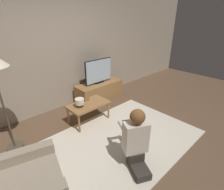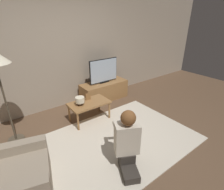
{
  "view_description": "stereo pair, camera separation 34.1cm",
  "coord_description": "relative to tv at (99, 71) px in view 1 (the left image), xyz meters",
  "views": [
    {
      "loc": [
        -1.73,
        -1.73,
        2.07
      ],
      "look_at": [
        0.39,
        0.53,
        0.64
      ],
      "focal_mm": 28.0,
      "sensor_mm": 36.0,
      "label": 1
    },
    {
      "loc": [
        -1.47,
        -1.95,
        2.07
      ],
      "look_at": [
        0.39,
        0.53,
        0.64
      ],
      "focal_mm": 28.0,
      "sensor_mm": 36.0,
      "label": 2
    }
  ],
  "objects": [
    {
      "name": "tv",
      "position": [
        0.0,
        0.0,
        0.0
      ],
      "size": [
        0.8,
        0.08,
        0.61
      ],
      "color": "black",
      "rests_on": "tv_stand"
    },
    {
      "name": "coffee_table",
      "position": [
        -0.84,
        -0.68,
        -0.41
      ],
      "size": [
        0.82,
        0.48,
        0.42
      ],
      "color": "olive",
      "rests_on": "ground_plane"
    },
    {
      "name": "armchair",
      "position": [
        -2.48,
        -1.63,
        -0.5
      ],
      "size": [
        1.01,
        1.03,
        0.92
      ],
      "rotation": [
        0.0,
        0.0,
        1.31
      ],
      "color": "gray",
      "rests_on": "ground_plane"
    },
    {
      "name": "table_lamp",
      "position": [
        -1.03,
        -0.67,
        -0.25
      ],
      "size": [
        0.18,
        0.18,
        0.17
      ],
      "color": "#4C3823",
      "rests_on": "coffee_table"
    },
    {
      "name": "tv_stand",
      "position": [
        0.0,
        -0.0,
        -0.55
      ],
      "size": [
        1.23,
        0.49,
        0.47
      ],
      "color": "olive",
      "rests_on": "ground_plane"
    },
    {
      "name": "person_kneeling",
      "position": [
        -1.05,
        -2.1,
        -0.29
      ],
      "size": [
        0.56,
        0.79,
        0.93
      ],
      "rotation": [
        0.0,
        0.0,
        2.68
      ],
      "color": "#332D28",
      "rests_on": "rug"
    },
    {
      "name": "ground_plane",
      "position": [
        -0.91,
        -1.57,
        -0.78
      ],
      "size": [
        10.0,
        10.0,
        0.0
      ],
      "primitive_type": "plane",
      "color": "brown"
    },
    {
      "name": "picture_frame",
      "position": [
        -0.79,
        -0.56,
        -0.28
      ],
      "size": [
        0.11,
        0.01,
        0.15
      ],
      "color": "olive",
      "rests_on": "coffee_table"
    },
    {
      "name": "rug",
      "position": [
        -0.91,
        -1.57,
        -0.77
      ],
      "size": [
        2.98,
        1.91,
        0.02
      ],
      "color": "beige",
      "rests_on": "ground_plane"
    },
    {
      "name": "wall_back",
      "position": [
        -0.91,
        0.36,
        0.52
      ],
      "size": [
        10.0,
        0.06,
        2.6
      ],
      "color": "tan",
      "rests_on": "ground_plane"
    }
  ]
}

